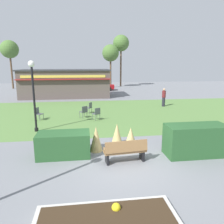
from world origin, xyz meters
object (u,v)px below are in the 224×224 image
(cafe_chair_center, at_px, (89,107))
(person_strolling, at_px, (164,97))
(cafe_chair_north, at_px, (97,113))
(tree_left_bg, at_px, (9,50))
(food_kiosk, at_px, (66,83))
(park_bench, at_px, (125,151))
(cafe_chair_east, at_px, (84,111))
(lamppost_mid, at_px, (33,88))
(tree_right_bg, at_px, (111,53))
(parked_car_west_slot, at_px, (65,86))
(trash_bin, at_px, (190,140))
(tree_center_bg, at_px, (121,44))
(parked_car_center_slot, at_px, (100,86))
(cafe_chair_west, at_px, (38,113))

(cafe_chair_center, height_order, person_strolling, person_strolling)
(cafe_chair_center, relative_size, cafe_chair_north, 1.00)
(tree_left_bg, bearing_deg, food_kiosk, -48.43)
(park_bench, xyz_separation_m, cafe_chair_east, (-1.59, 7.58, 0.05))
(lamppost_mid, relative_size, tree_right_bg, 0.57)
(parked_car_west_slot, bearing_deg, lamppost_mid, -90.38)
(trash_bin, xyz_separation_m, food_kiosk, (-6.94, 17.53, 1.24))
(food_kiosk, height_order, cafe_chair_center, food_kiosk)
(cafe_chair_east, xyz_separation_m, person_strolling, (7.41, 3.57, 0.33))
(parked_car_west_slot, relative_size, tree_center_bg, 0.48)
(food_kiosk, height_order, parked_car_west_slot, food_kiosk)
(parked_car_center_slot, bearing_deg, tree_left_bg, 163.15)
(cafe_chair_west, relative_size, parked_car_center_slot, 0.21)
(parked_car_center_slot, bearing_deg, lamppost_mid, -104.78)
(parked_car_center_slot, bearing_deg, cafe_chair_east, -98.32)
(cafe_chair_west, relative_size, cafe_chair_center, 1.00)
(cafe_chair_north, bearing_deg, tree_center_bg, 76.19)
(trash_bin, distance_m, cafe_chair_north, 6.96)
(trash_bin, bearing_deg, parked_car_west_slot, 107.52)
(lamppost_mid, relative_size, trash_bin, 4.98)
(park_bench, relative_size, food_kiosk, 0.17)
(parked_car_center_slot, distance_m, tree_left_bg, 15.56)
(cafe_chair_center, relative_size, person_strolling, 0.53)
(tree_center_bg, bearing_deg, cafe_chair_center, -106.32)
(person_strolling, distance_m, parked_car_west_slot, 17.06)
(lamppost_mid, distance_m, cafe_chair_north, 4.69)
(trash_bin, bearing_deg, tree_center_bg, 86.38)
(food_kiosk, distance_m, cafe_chair_west, 11.37)
(trash_bin, bearing_deg, food_kiosk, 111.60)
(cafe_chair_center, height_order, parked_car_center_slot, parked_car_center_slot)
(parked_car_center_slot, bearing_deg, cafe_chair_center, -97.56)
(cafe_chair_north, bearing_deg, parked_car_center_slot, 84.79)
(food_kiosk, bearing_deg, person_strolling, -38.27)
(park_bench, distance_m, person_strolling, 12.58)
(cafe_chair_center, bearing_deg, parked_car_center_slot, 82.44)
(food_kiosk, relative_size, cafe_chair_east, 11.79)
(cafe_chair_west, height_order, cafe_chair_east, same)
(person_strolling, distance_m, parked_car_center_slot, 14.61)
(cafe_chair_east, distance_m, cafe_chair_north, 1.17)
(person_strolling, distance_m, tree_left_bg, 26.55)
(lamppost_mid, bearing_deg, parked_car_west_slot, 89.62)
(tree_center_bg, bearing_deg, tree_right_bg, -142.62)
(trash_bin, xyz_separation_m, person_strolling, (2.55, 10.04, 0.45))
(lamppost_mid, xyz_separation_m, cafe_chair_west, (-0.40, 2.65, -2.03))
(cafe_chair_west, xyz_separation_m, parked_car_west_slot, (0.53, 17.53, 0.12))
(lamppost_mid, relative_size, parked_car_center_slot, 0.94)
(trash_bin, height_order, cafe_chair_center, cafe_chair_center)
(cafe_chair_north, bearing_deg, person_strolling, 33.56)
(lamppost_mid, relative_size, cafe_chair_north, 4.55)
(cafe_chair_center, bearing_deg, trash_bin, -61.01)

